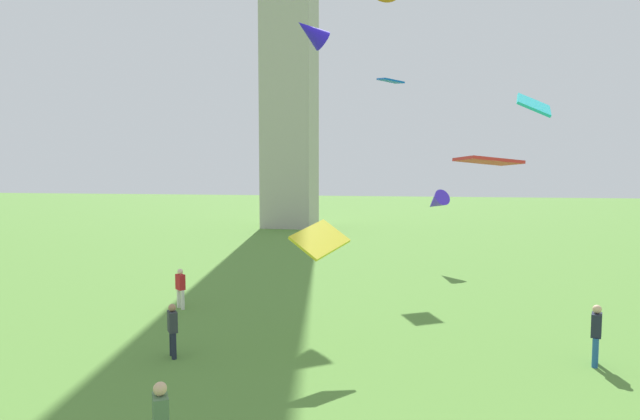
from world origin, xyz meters
The scene contains 9 objects.
person_0 centered at (11.84, 16.31, 1.02)m, with size 0.41×0.54×1.80m.
person_1 centered at (-2.96, 19.90, 0.95)m, with size 0.50×0.47×1.67m.
person_3 centered at (-0.65, 14.62, 0.94)m, with size 0.45×0.49×1.66m.
kite_flying_0 centered at (8.50, 14.86, 5.97)m, with size 1.86×1.63×0.25m.
kite_flying_1 centered at (1.05, 27.23, 12.95)m, with size 2.31×2.09×1.84m.
kite_flying_2 centered at (10.56, 19.45, 7.99)m, with size 1.40×1.67×1.09m.
kite_flying_4 centered at (5.00, 30.78, 10.92)m, with size 1.71×2.05×0.54m.
kite_flying_6 centered at (3.67, 16.02, 3.56)m, with size 1.80×1.85×1.11m.
kite_flying_7 centered at (7.72, 31.83, 3.85)m, with size 1.81×2.00×1.56m.
Camera 1 is at (6.65, 0.31, 5.68)m, focal length 28.96 mm.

